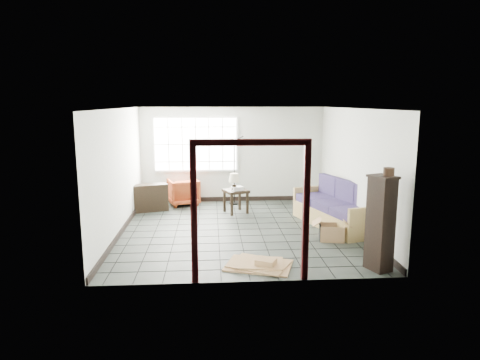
{
  "coord_description": "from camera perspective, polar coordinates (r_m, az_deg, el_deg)",
  "views": [
    {
      "loc": [
        -0.58,
        -8.93,
        2.73
      ],
      "look_at": [
        0.04,
        0.3,
        1.04
      ],
      "focal_mm": 32.0,
      "sensor_mm": 36.0,
      "label": 1
    }
  ],
  "objects": [
    {
      "name": "pot",
      "position": [
        7.17,
        19.23,
        1.05
      ],
      "size": [
        0.2,
        0.2,
        0.13
      ],
      "rotation": [
        0.0,
        0.0,
        0.15
      ],
      "color": "black",
      "rests_on": "tall_shelf"
    },
    {
      "name": "projector",
      "position": [
        10.53,
        -0.36,
        -1.13
      ],
      "size": [
        0.31,
        0.28,
        0.09
      ],
      "rotation": [
        0.0,
        0.0,
        0.36
      ],
      "color": "silver",
      "rests_on": "side_table"
    },
    {
      "name": "futon_sofa",
      "position": [
        9.79,
        12.89,
        -3.87
      ],
      "size": [
        1.5,
        2.44,
        1.02
      ],
      "rotation": [
        0.0,
        0.0,
        0.3
      ],
      "color": "olive",
      "rests_on": "ground"
    },
    {
      "name": "window_panel",
      "position": [
        11.7,
        -5.93,
        4.76
      ],
      "size": [
        2.32,
        0.08,
        1.52
      ],
      "color": "silver",
      "rests_on": "ground"
    },
    {
      "name": "room_shell",
      "position": [
        9.04,
        -0.16,
        3.68
      ],
      "size": [
        5.02,
        5.52,
        2.61
      ],
      "color": "silver",
      "rests_on": "ground"
    },
    {
      "name": "cardboard_pile",
      "position": [
        7.35,
        2.64,
        -11.12
      ],
      "size": [
        1.26,
        1.07,
        0.16
      ],
      "rotation": [
        0.0,
        0.0,
        -0.37
      ],
      "color": "olive",
      "rests_on": "ground"
    },
    {
      "name": "tall_shelf",
      "position": [
        7.34,
        18.21,
        -5.41
      ],
      "size": [
        0.47,
        0.52,
        1.58
      ],
      "rotation": [
        0.0,
        0.0,
        0.39
      ],
      "color": "black",
      "rests_on": "ground"
    },
    {
      "name": "floor_lamp",
      "position": [
        11.39,
        -0.25,
        1.59
      ],
      "size": [
        0.49,
        0.49,
        1.86
      ],
      "rotation": [
        0.0,
        0.0,
        -0.39
      ],
      "color": "black",
      "rests_on": "ground"
    },
    {
      "name": "console_shelf",
      "position": [
        11.07,
        -11.94,
        -2.32
      ],
      "size": [
        0.95,
        0.59,
        0.69
      ],
      "rotation": [
        0.0,
        0.0,
        0.3
      ],
      "color": "black",
      "rests_on": "ground"
    },
    {
      "name": "ground",
      "position": [
        9.36,
        -0.15,
        -6.6
      ],
      "size": [
        5.5,
        5.5,
        0.0
      ],
      "primitive_type": "plane",
      "color": "black",
      "rests_on": "ground"
    },
    {
      "name": "armchair",
      "position": [
        11.6,
        -7.56,
        -1.39
      ],
      "size": [
        0.92,
        0.89,
        0.77
      ],
      "primitive_type": "imported",
      "rotation": [
        0.0,
        0.0,
        3.43
      ],
      "color": "#954D15",
      "rests_on": "ground"
    },
    {
      "name": "side_table",
      "position": [
        10.63,
        -0.57,
        -1.85
      ],
      "size": [
        0.7,
        0.7,
        0.59
      ],
      "rotation": [
        0.0,
        0.0,
        0.39
      ],
      "color": "black",
      "rests_on": "ground"
    },
    {
      "name": "open_box",
      "position": [
        8.82,
        12.12,
        -6.83
      ],
      "size": [
        0.83,
        0.51,
        0.44
      ],
      "rotation": [
        0.0,
        0.0,
        -0.19
      ],
      "color": "olive",
      "rests_on": "ground"
    },
    {
      "name": "doorway_trim",
      "position": [
        6.4,
        1.42,
        -1.82
      ],
      "size": [
        1.8,
        0.08,
        2.2
      ],
      "color": "#370C0E",
      "rests_on": "ground"
    },
    {
      "name": "table_lamp",
      "position": [
        10.47,
        -0.77,
        0.2
      ],
      "size": [
        0.33,
        0.33,
        0.43
      ],
      "rotation": [
        0.0,
        0.0,
        0.21
      ],
      "color": "black",
      "rests_on": "side_table"
    }
  ]
}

